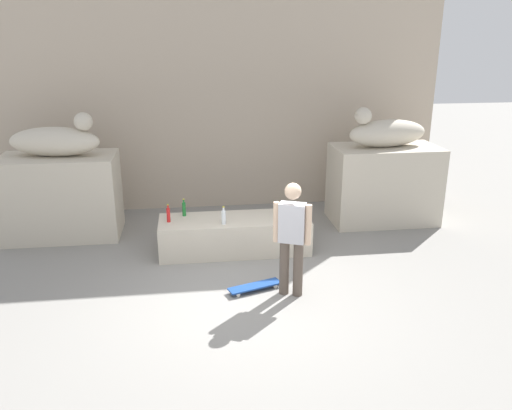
{
  "coord_description": "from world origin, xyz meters",
  "views": [
    {
      "loc": [
        -0.7,
        -6.45,
        3.58
      ],
      "look_at": [
        0.26,
        0.9,
        1.1
      ],
      "focal_mm": 36.0,
      "sensor_mm": 36.0,
      "label": 1
    }
  ],
  "objects_px": {
    "skater": "(292,235)",
    "skateboard": "(255,286)",
    "statue_reclining_right": "(386,132)",
    "bottle_clear": "(224,217)",
    "statue_reclining_left": "(56,140)",
    "bottle_red": "(168,215)",
    "bottle_green": "(184,209)"
  },
  "relations": [
    {
      "from": "skater",
      "to": "skateboard",
      "type": "distance_m",
      "value": 1.01
    },
    {
      "from": "skater",
      "to": "bottle_green",
      "type": "bearing_deg",
      "value": -29.17
    },
    {
      "from": "bottle_green",
      "to": "bottle_red",
      "type": "xyz_separation_m",
      "value": [
        -0.26,
        -0.27,
        0.0
      ]
    },
    {
      "from": "bottle_green",
      "to": "bottle_clear",
      "type": "height_order",
      "value": "bottle_green"
    },
    {
      "from": "skater",
      "to": "bottle_clear",
      "type": "height_order",
      "value": "skater"
    },
    {
      "from": "statue_reclining_right",
      "to": "skater",
      "type": "distance_m",
      "value": 3.77
    },
    {
      "from": "statue_reclining_right",
      "to": "bottle_red",
      "type": "height_order",
      "value": "statue_reclining_right"
    },
    {
      "from": "statue_reclining_right",
      "to": "statue_reclining_left",
      "type": "bearing_deg",
      "value": -9.8
    },
    {
      "from": "statue_reclining_left",
      "to": "bottle_green",
      "type": "xyz_separation_m",
      "value": [
        2.19,
        -0.88,
        -1.08
      ]
    },
    {
      "from": "statue_reclining_left",
      "to": "statue_reclining_right",
      "type": "xyz_separation_m",
      "value": [
        6.06,
        -0.0,
        0.0
      ]
    },
    {
      "from": "statue_reclining_left",
      "to": "statue_reclining_right",
      "type": "relative_size",
      "value": 1.0
    },
    {
      "from": "bottle_clear",
      "to": "bottle_red",
      "type": "height_order",
      "value": "bottle_red"
    },
    {
      "from": "skater",
      "to": "skateboard",
      "type": "bearing_deg",
      "value": 3.12
    },
    {
      "from": "skater",
      "to": "bottle_clear",
      "type": "relative_size",
      "value": 5.51
    },
    {
      "from": "statue_reclining_right",
      "to": "skateboard",
      "type": "distance_m",
      "value": 4.26
    },
    {
      "from": "skater",
      "to": "skateboard",
      "type": "height_order",
      "value": "skater"
    },
    {
      "from": "statue_reclining_right",
      "to": "bottle_clear",
      "type": "relative_size",
      "value": 5.52
    },
    {
      "from": "skateboard",
      "to": "skater",
      "type": "bearing_deg",
      "value": 141.66
    },
    {
      "from": "bottle_red",
      "to": "statue_reclining_left",
      "type": "bearing_deg",
      "value": 149.12
    },
    {
      "from": "skater",
      "to": "bottle_green",
      "type": "height_order",
      "value": "skater"
    },
    {
      "from": "skateboard",
      "to": "bottle_green",
      "type": "xyz_separation_m",
      "value": [
        -1.0,
        1.74,
        0.65
      ]
    },
    {
      "from": "skateboard",
      "to": "statue_reclining_left",
      "type": "bearing_deg",
      "value": -58.15
    },
    {
      "from": "statue_reclining_left",
      "to": "skater",
      "type": "bearing_deg",
      "value": -28.61
    },
    {
      "from": "statue_reclining_right",
      "to": "skater",
      "type": "xyz_separation_m",
      "value": [
        -2.37,
        -2.8,
        -0.87
      ]
    },
    {
      "from": "skater",
      "to": "bottle_red",
      "type": "height_order",
      "value": "skater"
    },
    {
      "from": "bottle_clear",
      "to": "skateboard",
      "type": "bearing_deg",
      "value": -74.15
    },
    {
      "from": "skater",
      "to": "bottle_clear",
      "type": "bearing_deg",
      "value": -36.39
    },
    {
      "from": "statue_reclining_right",
      "to": "bottle_green",
      "type": "relative_size",
      "value": 5.42
    },
    {
      "from": "skateboard",
      "to": "bottle_red",
      "type": "xyz_separation_m",
      "value": [
        -1.26,
        1.47,
        0.65
      ]
    },
    {
      "from": "statue_reclining_left",
      "to": "bottle_clear",
      "type": "height_order",
      "value": "statue_reclining_left"
    },
    {
      "from": "bottle_green",
      "to": "statue_reclining_left",
      "type": "bearing_deg",
      "value": 158.0
    },
    {
      "from": "statue_reclining_right",
      "to": "skateboard",
      "type": "bearing_deg",
      "value": 32.64
    }
  ]
}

